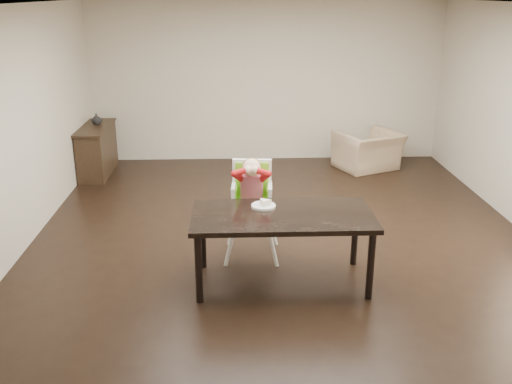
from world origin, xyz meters
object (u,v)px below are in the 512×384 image
at_px(dining_table, 282,221).
at_px(sideboard, 97,150).
at_px(armchair, 368,144).
at_px(high_chair, 252,187).

height_order(dining_table, sideboard, sideboard).
relative_size(dining_table, armchair, 1.87).
relative_size(high_chair, armchair, 1.18).
xyz_separation_m(high_chair, sideboard, (-2.40, 3.11, -0.41)).
distance_m(dining_table, sideboard, 4.64).
bearing_deg(dining_table, sideboard, 125.33).
bearing_deg(high_chair, armchair, 60.85).
height_order(high_chair, armchair, high_chair).
distance_m(dining_table, armchair, 4.27).
bearing_deg(high_chair, dining_table, -63.73).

